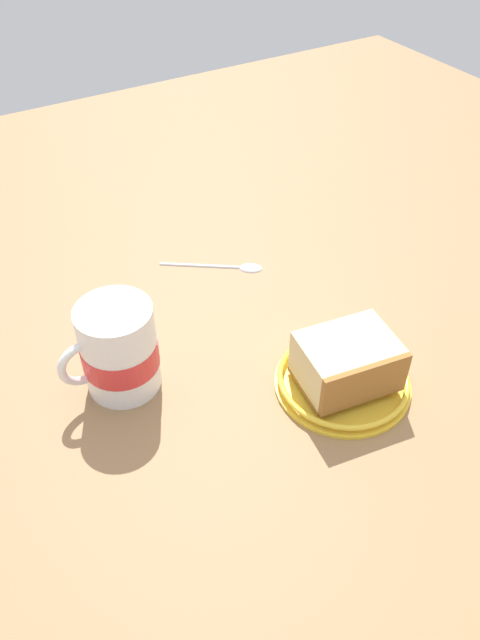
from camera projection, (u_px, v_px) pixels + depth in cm
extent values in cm
cube|color=#936D47|center=(292.00, 357.00, 70.16)|extent=(156.42, 156.42, 3.23)
cylinder|color=yellow|center=(342.00, 382.00, 64.55)|extent=(14.22, 14.22, 0.83)
torus|color=yellow|center=(343.00, 378.00, 64.06)|extent=(13.70, 13.70, 0.62)
cube|color=#9E662D|center=(343.00, 378.00, 64.07)|extent=(8.14, 10.35, 0.60)
cube|color=beige|center=(346.00, 359.00, 62.23)|extent=(8.14, 10.35, 4.90)
cube|color=#9E662D|center=(365.00, 384.00, 59.67)|extent=(1.99, 9.43, 4.90)
cylinder|color=white|center=(119.00, 348.00, 61.78)|extent=(7.65, 7.65, 10.04)
cylinder|color=red|center=(120.00, 353.00, 62.26)|extent=(7.81, 7.81, 2.86)
cylinder|color=black|center=(116.00, 330.00, 60.14)|extent=(6.73, 6.73, 0.40)
torus|color=white|center=(83.00, 363.00, 60.21)|extent=(1.13, 5.32, 5.28)
ellipsoid|color=silver|center=(251.00, 266.00, 79.56)|extent=(3.36, 3.60, 0.80)
cylinder|color=silver|center=(199.00, 264.00, 80.04)|extent=(6.36, 8.77, 0.50)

